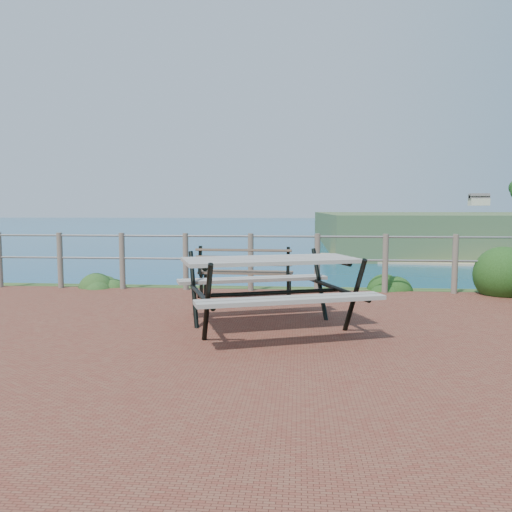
# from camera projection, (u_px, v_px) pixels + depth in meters

# --- Properties ---
(ground) EXTENTS (10.00, 7.00, 0.12)m
(ground) POSITION_uv_depth(u_px,v_px,m) (220.00, 342.00, 5.39)
(ground) COLOR brown
(ground) RESTS_ON ground
(ocean) EXTENTS (1200.00, 1200.00, 0.00)m
(ocean) POSITION_uv_depth(u_px,v_px,m) (298.00, 213.00, 203.77)
(ocean) COLOR #156F7F
(ocean) RESTS_ON ground
(safety_railing) EXTENTS (9.40, 0.10, 1.00)m
(safety_railing) POSITION_uv_depth(u_px,v_px,m) (251.00, 259.00, 8.66)
(safety_railing) COLOR #6B5B4C
(safety_railing) RESTS_ON ground
(picnic_table) EXTENTS (2.16, 1.65, 0.84)m
(picnic_table) POSITION_uv_depth(u_px,v_px,m) (270.00, 286.00, 5.86)
(picnic_table) COLOR gray
(picnic_table) RESTS_ON ground
(park_bench) EXTENTS (1.52, 0.45, 0.84)m
(park_bench) POSITION_uv_depth(u_px,v_px,m) (246.00, 264.00, 7.94)
(park_bench) COLOR brown
(park_bench) RESTS_ON ground
(shrub_lip_west) EXTENTS (0.72, 0.72, 0.44)m
(shrub_lip_west) POSITION_uv_depth(u_px,v_px,m) (104.00, 287.00, 9.20)
(shrub_lip_west) COLOR #1C481B
(shrub_lip_west) RESTS_ON ground
(shrub_lip_east) EXTENTS (0.71, 0.71, 0.43)m
(shrub_lip_east) POSITION_uv_depth(u_px,v_px,m) (393.00, 290.00, 8.89)
(shrub_lip_east) COLOR #1C3A12
(shrub_lip_east) RESTS_ON ground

